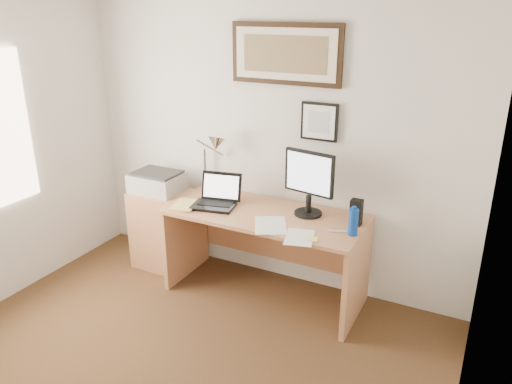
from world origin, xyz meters
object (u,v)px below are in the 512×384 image
Objects in this scene: side_cabinet at (163,229)px; water_bottle at (353,222)px; book at (174,204)px; printer at (157,182)px; desk at (269,235)px; laptop at (216,199)px; lcd_monitor at (309,180)px.

water_bottle reaches higher than side_cabinet.
printer is at bearing 145.19° from book.
desk is 4.19× the size of laptop.
water_bottle is 0.12× the size of desk.
desk is 0.53m from laptop.
printer is at bearing -178.60° from desk.
lcd_monitor is at bearing 155.27° from water_bottle.
book is at bearing -34.81° from printer.
laptop reaches higher than desk.
desk is (1.07, 0.04, 0.15)m from side_cabinet.
water_bottle is at bearing -3.98° from side_cabinet.
laptop is 0.73× the size of lcd_monitor.
printer is at bearing 171.84° from laptop.
laptop is at bearing -168.04° from lcd_monitor.
side_cabinet is 1.91× the size of laptop.
side_cabinet is 0.46× the size of desk.
laptop reaches higher than book.
printer is (-1.85, 0.13, -0.03)m from water_bottle.
printer is (-1.42, -0.06, -0.22)m from lcd_monitor.
printer is at bearing 175.84° from water_bottle.
book is at bearing -153.14° from laptop.
lcd_monitor is (0.32, 0.03, 0.53)m from desk.
desk is 3.08× the size of lcd_monitor.
desk is (0.74, 0.28, -0.24)m from book.
book is 0.49× the size of lcd_monitor.
side_cabinet is 1.08m from desk.
book is 0.45m from printer.
lcd_monitor is (1.39, 0.07, 0.68)m from side_cabinet.
side_cabinet is 1.55m from lcd_monitor.
side_cabinet is 2.86× the size of book.
lcd_monitor reaches higher than book.
laptop is at bearing -163.74° from desk.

